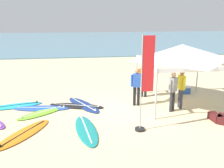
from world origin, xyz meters
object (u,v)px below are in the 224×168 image
object	(u,v)px
surfboard_blue	(41,108)
surfboard_black	(76,106)
person_grey	(173,89)
surfboard_teal	(86,130)
person_orange	(144,78)
banner_flag	(144,88)
canopy_tent	(182,52)
surfboard_orange	(24,134)
person_yellow	(181,86)
cooler_box	(185,90)
surfboard_lime	(42,113)
surfboard_cyan	(14,106)
person_blue	(137,84)
surfboard_navy	(84,105)
gear_bag_by_pole	(222,119)
gear_bag_near_tent	(215,117)

from	to	relation	value
surfboard_blue	surfboard_black	bearing A→B (deg)	3.03
surfboard_blue	person_grey	world-z (taller)	person_grey
surfboard_teal	person_orange	xyz separation A→B (m)	(3.02, 3.52, 0.95)
surfboard_teal	person_orange	world-z (taller)	person_orange
person_grey	banner_flag	bearing A→B (deg)	-135.74
canopy_tent	surfboard_blue	size ratio (longest dim) A/B	1.34
surfboard_orange	person_yellow	world-z (taller)	person_yellow
banner_flag	cooler_box	world-z (taller)	banner_flag
surfboard_orange	person_orange	xyz separation A→B (m)	(5.17, 3.54, 0.95)
surfboard_lime	banner_flag	bearing A→B (deg)	-29.24
surfboard_blue	person_orange	size ratio (longest dim) A/B	1.49
canopy_tent	surfboard_cyan	world-z (taller)	canopy_tent
person_orange	banner_flag	xyz separation A→B (m)	(-1.00, -3.75, 0.59)
surfboard_orange	person_blue	bearing A→B (deg)	27.47
surfboard_navy	cooler_box	xyz separation A→B (m)	(5.33, 1.12, 0.16)
canopy_tent	surfboard_teal	bearing A→B (deg)	-152.32
surfboard_black	banner_flag	bearing A→B (deg)	-49.38
surfboard_teal	banner_flag	distance (m)	2.55
gear_bag_by_pole	surfboard_blue	bearing A→B (deg)	161.10
surfboard_navy	person_grey	distance (m)	4.03
surfboard_blue	surfboard_teal	bearing A→B (deg)	-52.38
surfboard_black	person_yellow	size ratio (longest dim) A/B	1.52
person_yellow	banner_flag	xyz separation A→B (m)	(-2.18, -1.97, 0.59)
gear_bag_by_pole	person_blue	bearing A→B (deg)	140.72
gear_bag_by_pole	surfboard_orange	bearing A→B (deg)	-179.73
surfboard_lime	surfboard_black	bearing A→B (deg)	23.66
surfboard_black	surfboard_navy	xyz separation A→B (m)	(0.32, 0.09, 0.00)
person_orange	person_blue	xyz separation A→B (m)	(-0.65, -1.19, 0.00)
surfboard_teal	person_grey	xyz separation A→B (m)	(3.72, 1.42, 0.95)
gear_bag_near_tent	surfboard_black	bearing A→B (deg)	156.74
canopy_tent	surfboard_teal	world-z (taller)	canopy_tent
surfboard_lime	surfboard_blue	distance (m)	0.56
surfboard_lime	surfboard_navy	xyz separation A→B (m)	(1.75, 0.72, -0.00)
surfboard_navy	cooler_box	world-z (taller)	cooler_box
surfboard_cyan	surfboard_orange	size ratio (longest dim) A/B	1.01
gear_bag_near_tent	gear_bag_by_pole	world-z (taller)	same
surfboard_blue	banner_flag	size ratio (longest dim) A/B	0.75
surfboard_black	gear_bag_near_tent	size ratio (longest dim) A/B	4.33
surfboard_blue	gear_bag_by_pole	size ratio (longest dim) A/B	4.23
person_yellow	surfboard_blue	bearing A→B (deg)	173.37
surfboard_blue	person_blue	distance (m)	4.36
banner_flag	cooler_box	distance (m)	5.33
surfboard_teal	gear_bag_by_pole	distance (m)	5.20
surfboard_black	surfboard_orange	xyz separation A→B (m)	(-1.80, -2.54, -0.00)
surfboard_navy	gear_bag_by_pole	world-z (taller)	gear_bag_by_pole
surfboard_blue	person_yellow	world-z (taller)	person_yellow
canopy_tent	gear_bag_by_pole	size ratio (longest dim) A/B	5.69
gear_bag_by_pole	person_grey	bearing A→B (deg)	136.69
canopy_tent	surfboard_lime	size ratio (longest dim) A/B	1.59
person_yellow	cooler_box	distance (m)	2.42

